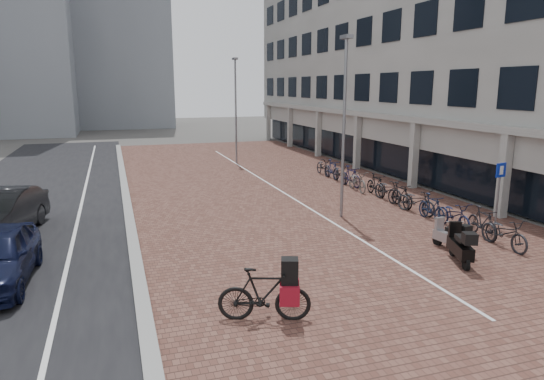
{
  "coord_description": "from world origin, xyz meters",
  "views": [
    {
      "loc": [
        -5.52,
        -10.86,
        5.09
      ],
      "look_at": [
        0.0,
        6.0,
        1.3
      ],
      "focal_mm": 32.25,
      "sensor_mm": 36.0,
      "label": 1
    }
  ],
  "objects_px": {
    "scooter_front": "(450,235)",
    "parking_sign": "(499,185)",
    "scooter_mid": "(460,245)",
    "hero_bike": "(264,294)"
  },
  "relations": [
    {
      "from": "scooter_mid",
      "to": "parking_sign",
      "type": "xyz_separation_m",
      "value": [
        3.58,
        2.51,
        1.06
      ]
    },
    {
      "from": "scooter_front",
      "to": "hero_bike",
      "type": "bearing_deg",
      "value": -164.59
    },
    {
      "from": "scooter_front",
      "to": "scooter_mid",
      "type": "xyz_separation_m",
      "value": [
        -0.48,
        -1.07,
        0.08
      ]
    },
    {
      "from": "hero_bike",
      "to": "parking_sign",
      "type": "height_order",
      "value": "parking_sign"
    },
    {
      "from": "hero_bike",
      "to": "scooter_front",
      "type": "height_order",
      "value": "hero_bike"
    },
    {
      "from": "scooter_mid",
      "to": "parking_sign",
      "type": "relative_size",
      "value": 0.68
    },
    {
      "from": "parking_sign",
      "to": "scooter_front",
      "type": "bearing_deg",
      "value": -168.12
    },
    {
      "from": "scooter_front",
      "to": "scooter_mid",
      "type": "bearing_deg",
      "value": -119.85
    },
    {
      "from": "scooter_front",
      "to": "parking_sign",
      "type": "distance_m",
      "value": 3.61
    },
    {
      "from": "hero_bike",
      "to": "scooter_front",
      "type": "distance_m",
      "value": 7.45
    }
  ]
}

